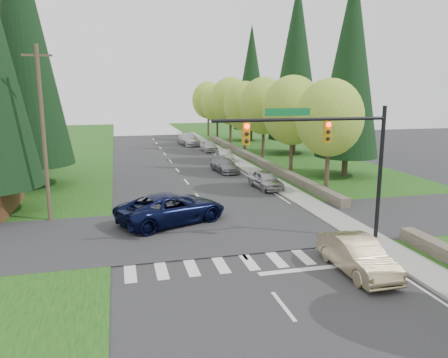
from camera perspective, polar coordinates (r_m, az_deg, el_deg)
name	(u,v)px	position (r m, az deg, el deg)	size (l,w,h in m)	color
ground	(274,294)	(17.14, 6.49, -14.65)	(120.00, 120.00, 0.00)	#28282B
grass_east	(334,176)	(39.74, 14.16, 0.33)	(14.00, 110.00, 0.06)	#164412
grass_west	(16,193)	(35.99, -25.57, -1.63)	(14.00, 110.00, 0.06)	#164412
cross_street	(223,229)	(24.25, -0.09, -6.56)	(120.00, 8.00, 0.10)	#28282B
sidewalk_east	(261,175)	(39.15, 4.86, 0.53)	(1.80, 80.00, 0.13)	gray
curb_east	(252,175)	(38.89, 3.68, 0.47)	(0.20, 80.00, 0.13)	gray
stone_wall_north	(252,158)	(47.11, 3.73, 2.78)	(0.70, 40.00, 0.70)	#4C4438
traffic_signal	(330,145)	(21.44, 13.64, 4.38)	(8.70, 0.37, 6.80)	black
utility_pole	(43,133)	(26.79, -22.53, 5.55)	(1.60, 0.24, 10.00)	#473828
decid_tree_0	(329,118)	(32.00, 13.61, 7.77)	(4.80, 4.80, 8.37)	#38281C
decid_tree_1	(292,110)	(38.38, 8.93, 8.84)	(5.20, 5.20, 8.80)	#38281C
decid_tree_2	(264,106)	(44.84, 5.22, 9.47)	(5.00, 5.00, 8.82)	#38281C
decid_tree_3	(245,106)	(51.55, 2.76, 9.49)	(5.00, 5.00, 8.55)	#38281C
decid_tree_4	(231,101)	(58.30, 0.87, 10.13)	(5.40, 5.40, 9.18)	#38281C
decid_tree_5	(217,104)	(65.06, -0.89, 9.82)	(4.80, 4.80, 8.30)	#38281C
decid_tree_6	(208,100)	(71.91, -2.08, 10.25)	(5.20, 5.20, 8.86)	#38281C
conifer_w_c	(21,38)	(37.15, -24.95, 16.34)	(6.46, 6.46, 20.80)	#38281C
conifer_w_e	(12,57)	(43.31, -25.99, 14.09)	(5.78, 5.78, 18.80)	#38281C
conifer_e_a	(351,63)	(39.57, 16.20, 14.39)	(5.44, 5.44, 17.80)	#38281C
conifer_e_b	(296,61)	(52.63, 9.41, 14.98)	(6.12, 6.12, 19.80)	#38281C
conifer_e_c	(251,77)	(65.37, 3.60, 13.10)	(5.10, 5.10, 16.80)	#38281C
sedan_champagne	(357,255)	(19.37, 17.02, -9.52)	(1.58, 4.53, 1.49)	tan
suv_navy	(172,208)	(25.23, -6.80, -3.82)	(2.94, 6.37, 1.77)	black
parked_car_a	(266,180)	(34.01, 5.47, -0.09)	(1.65, 4.10, 1.40)	#ABAAAF
parked_car_b	(225,165)	(40.76, 0.10, 1.82)	(1.77, 4.34, 1.26)	gray
parked_car_c	(225,156)	(46.52, 0.10, 3.06)	(1.37, 3.92, 1.29)	#B2B1B7
parked_car_d	(209,146)	(54.51, -2.00, 4.36)	(1.62, 4.03, 1.37)	silver
parked_car_e	(189,139)	(60.70, -4.59, 5.17)	(2.22, 5.46, 1.59)	silver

